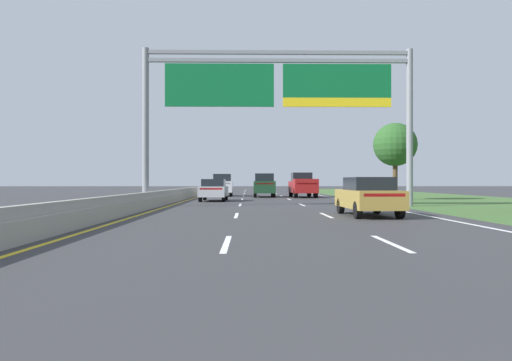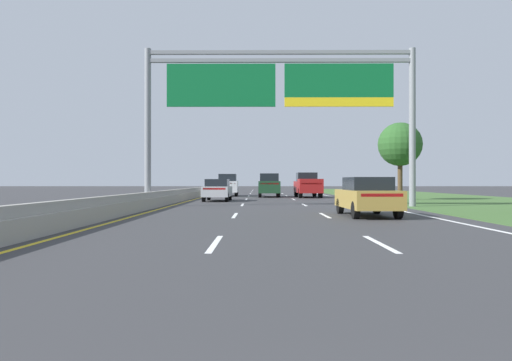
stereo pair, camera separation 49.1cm
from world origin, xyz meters
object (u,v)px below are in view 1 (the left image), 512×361
at_px(car_gold_right_lane_sedan, 368,196).
at_px(roadside_tree_mid, 395,145).
at_px(car_darkgreen_centre_lane_suv, 264,185).
at_px(car_white_left_lane_suv, 222,185).
at_px(pickup_truck_red, 303,185).
at_px(overhead_sign_gantry, 278,93).
at_px(car_silver_left_lane_sedan, 214,190).

relative_size(car_gold_right_lane_sedan, roadside_tree_mid, 0.76).
bearing_deg(car_darkgreen_centre_lane_suv, car_white_left_lane_suv, 54.96).
bearing_deg(pickup_truck_red, car_white_left_lane_suv, 62.09).
xyz_separation_m(pickup_truck_red, car_white_left_lane_suv, (-7.32, 3.67, 0.02)).
height_order(overhead_sign_gantry, car_gold_right_lane_sedan, overhead_sign_gantry).
bearing_deg(overhead_sign_gantry, pickup_truck_red, 78.88).
relative_size(overhead_sign_gantry, car_gold_right_lane_sedan, 3.39).
height_order(car_darkgreen_centre_lane_suv, car_silver_left_lane_sedan, car_darkgreen_centre_lane_suv).
xyz_separation_m(overhead_sign_gantry, car_white_left_lane_suv, (-4.16, 19.75, -5.20)).
bearing_deg(car_white_left_lane_suv, roadside_tree_mid, -127.58).
bearing_deg(pickup_truck_red, car_gold_right_lane_sedan, 178.83).
bearing_deg(car_gold_right_lane_sedan, car_white_left_lane_suv, 13.95).
xyz_separation_m(car_silver_left_lane_sedan, roadside_tree_mid, (13.64, 1.76, 3.37)).
distance_m(car_darkgreen_centre_lane_suv, car_silver_left_lane_sedan, 9.79).
height_order(overhead_sign_gantry, roadside_tree_mid, overhead_sign_gantry).
distance_m(overhead_sign_gantry, pickup_truck_red, 17.20).
relative_size(pickup_truck_red, car_darkgreen_centre_lane_suv, 1.15).
bearing_deg(car_gold_right_lane_sedan, car_darkgreen_centre_lane_suv, 6.79).
bearing_deg(car_silver_left_lane_sedan, roadside_tree_mid, -81.74).
height_order(car_white_left_lane_suv, car_gold_right_lane_sedan, car_white_left_lane_suv).
bearing_deg(pickup_truck_red, overhead_sign_gantry, 167.59).
bearing_deg(roadside_tree_mid, car_gold_right_lane_sedan, -110.38).
bearing_deg(car_white_left_lane_suv, pickup_truck_red, -117.95).
xyz_separation_m(pickup_truck_red, car_darkgreen_centre_lane_suv, (-3.40, 0.87, 0.02)).
distance_m(pickup_truck_red, car_silver_left_lane_sedan, 10.91).
distance_m(car_silver_left_lane_sedan, car_gold_right_lane_sedan, 16.85).
bearing_deg(overhead_sign_gantry, roadside_tree_mid, 45.73).
distance_m(overhead_sign_gantry, car_gold_right_lane_sedan, 9.58).
bearing_deg(roadside_tree_mid, car_darkgreen_centre_lane_suv, 143.47).
xyz_separation_m(car_darkgreen_centre_lane_suv, car_gold_right_lane_sedan, (3.45, -24.13, -0.28)).
relative_size(pickup_truck_red, car_white_left_lane_suv, 1.15).
bearing_deg(car_silver_left_lane_sedan, car_darkgreen_centre_lane_suv, -22.62).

